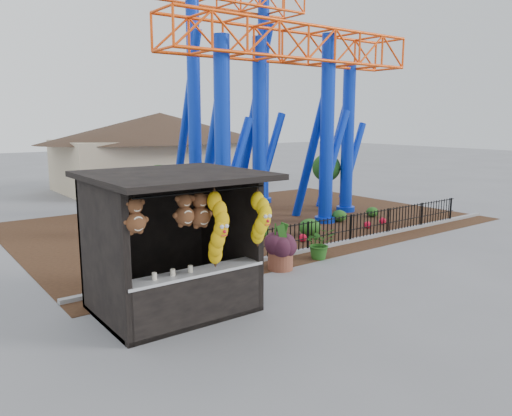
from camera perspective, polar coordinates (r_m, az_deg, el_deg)
ground at (r=12.35m, az=5.82°, el=-9.96°), size 120.00×120.00×0.00m
mulch_bed at (r=20.78m, az=-0.96°, el=-1.57°), size 18.00×12.00×0.02m
curb at (r=17.06m, az=8.94°, el=-4.13°), size 18.00×0.18×0.12m
prize_booth at (r=10.96m, az=-9.00°, el=-4.31°), size 3.50×3.40×3.12m
picket_fence at (r=17.60m, az=11.03°, el=-2.28°), size 12.20×0.06×1.00m
roller_coaster at (r=21.30m, az=1.15°, el=16.11°), size 11.00×6.37×10.82m
terracotta_planter at (r=14.28m, az=2.81°, el=-5.84°), size 0.81×0.81×0.60m
planter_foliage at (r=14.12m, az=2.83°, el=-3.42°), size 0.70×0.70×0.64m
potted_plant at (r=15.38m, az=7.31°, el=-4.00°), size 1.12×1.06×0.99m
landscaping at (r=19.17m, az=4.66°, el=-1.72°), size 8.16×4.12×0.64m
pavilion at (r=31.73m, az=-10.86°, el=7.88°), size 15.00×15.00×4.80m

